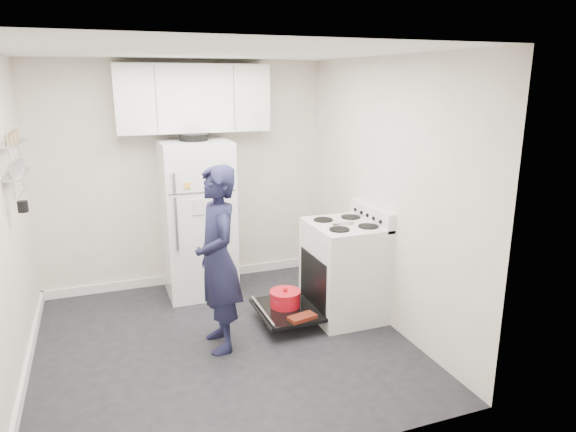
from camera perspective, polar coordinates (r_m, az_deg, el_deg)
name	(u,v)px	position (r m, az deg, el deg)	size (l,w,h in m)	color
room	(214,213)	(4.36, -8.26, 0.37)	(3.21, 3.21, 2.51)	black
electric_range	(343,271)	(5.11, 6.10, -6.07)	(0.66, 0.76, 1.10)	silver
open_oven_door	(286,304)	(5.02, -0.19, -9.80)	(0.55, 0.71, 0.23)	black
refrigerator	(197,218)	(5.62, -10.03, -0.20)	(0.72, 0.74, 1.75)	white
upper_cabinets	(193,98)	(5.62, -10.50, 12.74)	(1.60, 0.33, 0.70)	silver
wall_shelf_rack	(15,159)	(4.67, -28.03, 5.61)	(0.14, 0.60, 0.61)	#B2B2B7
person	(218,260)	(4.42, -7.80, -4.82)	(0.59, 0.39, 1.62)	#181936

